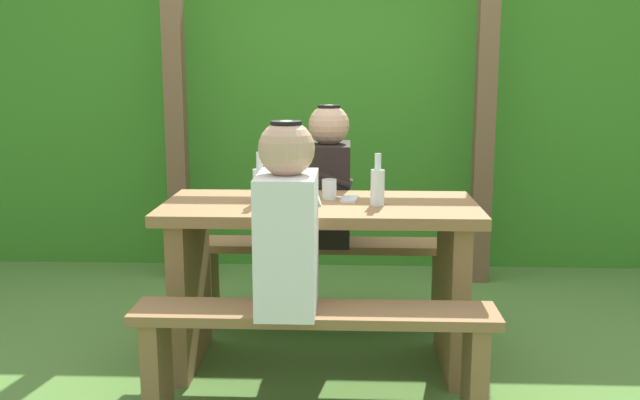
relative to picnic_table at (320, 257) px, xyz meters
The scene contains 13 objects.
ground_plane 0.52m from the picnic_table, ahead, with size 12.00×12.00×0.00m, color #517B33.
hedge_backdrop 2.19m from the picnic_table, 90.00° to the left, with size 6.40×0.93×2.02m, color #377E21.
pergola_post_left 1.76m from the picnic_table, 125.53° to the left, with size 0.12×0.12×2.16m, color brown.
pergola_post_right 1.76m from the picnic_table, 54.47° to the left, with size 0.12×0.12×2.16m, color brown.
picnic_table is the anchor object (origin of this frame).
bench_near 0.56m from the picnic_table, 90.00° to the right, with size 1.40×0.24×0.46m.
bench_far 0.56m from the picnic_table, 90.00° to the left, with size 1.40×0.24×0.46m.
person_white_shirt 0.60m from the picnic_table, 101.07° to the right, with size 0.25×0.35×0.72m.
person_black_coat 0.59m from the picnic_table, 87.32° to the left, with size 0.25×0.35×0.72m.
drinking_glass 0.31m from the picnic_table, 67.70° to the left, with size 0.07×0.07×0.09m, color silver.
bottle_left 0.43m from the picnic_table, 10.68° to the right, with size 0.06×0.06×0.23m.
bottle_right 0.43m from the picnic_table, behind, with size 0.07×0.07×0.23m.
cell_phone 0.30m from the picnic_table, 27.67° to the left, with size 0.07×0.14×0.01m, color silver.
Camera 1 is at (0.13, -3.09, 1.38)m, focal length 39.57 mm.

